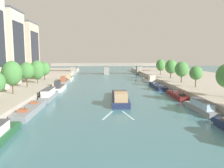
% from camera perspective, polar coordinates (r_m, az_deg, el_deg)
% --- Properties ---
extents(quay_right, '(36.00, 170.00, 1.92)m').
position_cam_1_polar(quay_right, '(82.36, 25.74, -0.24)').
color(quay_right, '#B7AD9E').
rests_on(quay_right, ground).
extents(barge_midriver, '(4.68, 19.30, 2.92)m').
position_cam_1_polar(barge_midriver, '(53.44, 2.05, -3.39)').
color(barge_midriver, '#1E284C').
rests_on(barge_midriver, ground).
extents(wake_behind_barge, '(5.59, 6.04, 0.03)m').
position_cam_1_polar(wake_behind_barge, '(41.18, 1.46, -7.92)').
color(wake_behind_barge, silver).
rests_on(wake_behind_barge, ground).
extents(moored_boat_left_end, '(2.83, 13.97, 2.35)m').
position_cam_1_polar(moored_boat_left_end, '(45.26, -20.04, -6.14)').
color(moored_boat_left_end, gray).
rests_on(moored_boat_left_end, ground).
extents(moored_boat_left_downstream, '(2.41, 12.45, 2.64)m').
position_cam_1_polar(moored_boat_left_downstream, '(58.28, -15.73, -2.54)').
color(moored_boat_left_downstream, gray).
rests_on(moored_boat_left_downstream, ground).
extents(moored_boat_left_lone, '(2.38, 11.15, 3.39)m').
position_cam_1_polar(moored_boat_left_lone, '(70.64, -13.14, -0.83)').
color(moored_boat_left_lone, silver).
rests_on(moored_boat_left_lone, ground).
extents(moored_boat_left_second, '(2.42, 11.87, 3.27)m').
position_cam_1_polar(moored_boat_left_second, '(85.29, -11.87, 0.60)').
color(moored_boat_left_second, gray).
rests_on(moored_boat_left_second, ground).
extents(moored_boat_left_near, '(2.31, 10.85, 2.85)m').
position_cam_1_polar(moored_boat_left_near, '(98.07, -10.64, 1.44)').
color(moored_boat_left_near, silver).
rests_on(moored_boat_left_near, ground).
extents(moored_boat_right_upstream, '(2.22, 11.77, 2.37)m').
position_cam_1_polar(moored_boat_right_upstream, '(46.74, 21.55, -5.36)').
color(moored_boat_right_upstream, gray).
rests_on(moored_boat_right_upstream, ground).
extents(moored_boat_right_gap_after, '(2.73, 12.25, 2.25)m').
position_cam_1_polar(moored_boat_right_gap_after, '(59.86, 16.26, -2.78)').
color(moored_boat_right_gap_after, maroon).
rests_on(moored_boat_right_gap_after, ground).
extents(moored_boat_right_downstream, '(3.22, 16.49, 2.15)m').
position_cam_1_polar(moored_boat_right_downstream, '(76.39, 11.45, -0.50)').
color(moored_boat_right_downstream, '#1E284C').
rests_on(moored_boat_right_downstream, ground).
extents(moored_boat_right_midway, '(3.00, 14.38, 2.98)m').
position_cam_1_polar(moored_boat_right_midway, '(92.13, 9.53, 1.09)').
color(moored_boat_right_midway, silver).
rests_on(moored_boat_right_midway, ground).
extents(tree_left_second, '(4.61, 4.61, 7.61)m').
position_cam_1_polar(tree_left_second, '(56.53, -24.09, 2.53)').
color(tree_left_second, brown).
rests_on(tree_left_second, quay_left).
extents(tree_left_past_mid, '(4.14, 4.14, 6.94)m').
position_cam_1_polar(tree_left_past_mid, '(66.34, -20.89, 3.18)').
color(tree_left_past_mid, brown).
rests_on(tree_left_past_mid, quay_left).
extents(tree_left_distant, '(4.68, 4.68, 7.20)m').
position_cam_1_polar(tree_left_distant, '(75.17, -18.48, 3.40)').
color(tree_left_distant, brown).
rests_on(tree_left_distant, quay_left).
extents(tree_left_far, '(4.04, 4.04, 6.41)m').
position_cam_1_polar(tree_left_far, '(84.13, -16.81, 3.73)').
color(tree_left_far, brown).
rests_on(tree_left_far, quay_left).
extents(tree_right_far, '(3.62, 3.62, 5.92)m').
position_cam_1_polar(tree_right_far, '(66.13, 20.57, 2.63)').
color(tree_right_far, brown).
rests_on(tree_right_far, quay_right).
extents(tree_right_third, '(4.43, 4.43, 6.83)m').
position_cam_1_polar(tree_right_third, '(76.91, 17.29, 3.62)').
color(tree_right_third, brown).
rests_on(tree_right_third, quay_right).
extents(tree_right_by_lamp, '(4.51, 4.51, 7.13)m').
position_cam_1_polar(tree_right_by_lamp, '(89.47, 14.75, 4.28)').
color(tree_right_by_lamp, brown).
rests_on(tree_right_by_lamp, quay_right).
extents(tree_right_past_mid, '(4.03, 4.03, 7.04)m').
position_cam_1_polar(tree_right_past_mid, '(101.46, 12.26, 4.72)').
color(tree_right_past_mid, brown).
rests_on(tree_right_past_mid, quay_right).
extents(building_left_far_end, '(12.73, 13.34, 21.71)m').
position_cam_1_polar(building_left_far_end, '(97.69, -22.44, 7.99)').
color(building_left_far_end, beige).
rests_on(building_left_far_end, quay_left).
extents(bridge_far, '(60.43, 4.40, 6.23)m').
position_cam_1_polar(bridge_far, '(125.16, -1.41, 4.27)').
color(bridge_far, gray).
rests_on(bridge_far, ground).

